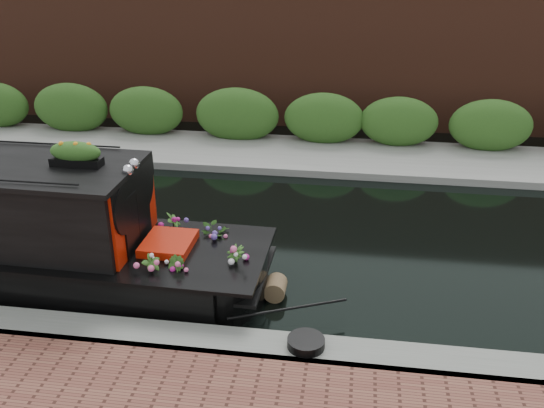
# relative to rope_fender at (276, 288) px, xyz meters

# --- Properties ---
(ground) EXTENTS (80.00, 80.00, 0.00)m
(ground) POSITION_rel_rope_fender_xyz_m (-2.14, 1.84, -0.16)
(ground) COLOR black
(ground) RESTS_ON ground
(near_bank_coping) EXTENTS (40.00, 0.60, 0.50)m
(near_bank_coping) POSITION_rel_rope_fender_xyz_m (-2.14, -1.46, -0.16)
(near_bank_coping) COLOR slate
(near_bank_coping) RESTS_ON ground
(far_bank_path) EXTENTS (40.00, 2.40, 0.34)m
(far_bank_path) POSITION_rel_rope_fender_xyz_m (-2.14, 6.04, -0.16)
(far_bank_path) COLOR gray
(far_bank_path) RESTS_ON ground
(far_hedge) EXTENTS (40.00, 1.10, 2.80)m
(far_hedge) POSITION_rel_rope_fender_xyz_m (-2.14, 6.94, -0.16)
(far_hedge) COLOR #2D571D
(far_hedge) RESTS_ON ground
(far_brick_wall) EXTENTS (40.00, 1.00, 8.00)m
(far_brick_wall) POSITION_rel_rope_fender_xyz_m (-2.14, 9.04, -0.16)
(far_brick_wall) COLOR #50291B
(far_brick_wall) RESTS_ON ground
(rope_fender) EXTENTS (0.32, 0.38, 0.32)m
(rope_fender) POSITION_rel_rope_fender_xyz_m (0.00, 0.00, 0.00)
(rope_fender) COLOR brown
(rope_fender) RESTS_ON ground
(coiled_mooring_rope) EXTENTS (0.49, 0.49, 0.12)m
(coiled_mooring_rope) POSITION_rel_rope_fender_xyz_m (0.60, -1.45, 0.15)
(coiled_mooring_rope) COLOR black
(coiled_mooring_rope) RESTS_ON near_bank_coping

